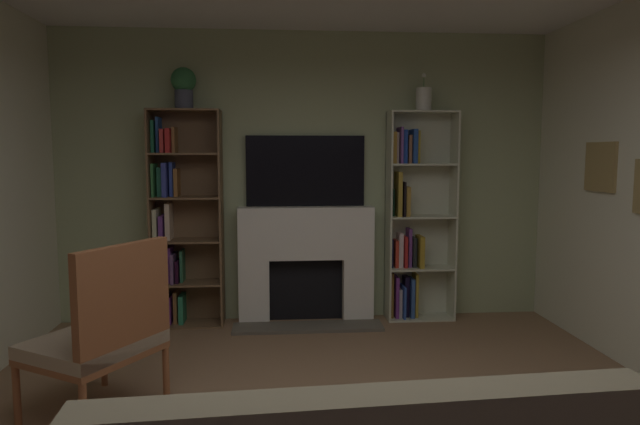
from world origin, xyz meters
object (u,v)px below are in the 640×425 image
fireplace (306,261)px  bookshelf_right (412,222)px  bookshelf_left (179,224)px  potted_plant (184,86)px  armchair (104,333)px  tv (305,171)px  vase_with_flowers (424,99)px

fireplace → bookshelf_right: bookshelf_right is taller
bookshelf_left → potted_plant: (0.08, -0.04, 1.27)m
fireplace → armchair: bearing=-125.5°
tv → vase_with_flowers: 1.31m
bookshelf_right → potted_plant: bearing=-178.6°
fireplace → potted_plant: size_ratio=3.68×
potted_plant → armchair: (-0.23, -1.86, -1.70)m
potted_plant → vase_with_flowers: bearing=-0.0°
armchair → bookshelf_right: bearing=38.6°
vase_with_flowers → bookshelf_right: bearing=144.3°
tv → potted_plant: size_ratio=3.00×
tv → armchair: bearing=-124.3°
fireplace → vase_with_flowers: vase_with_flowers is taller
bookshelf_left → bookshelf_right: size_ratio=1.00×
fireplace → bookshelf_left: 1.25m
fireplace → bookshelf_left: bearing=179.9°
armchair → vase_with_flowers: bearing=37.0°
bookshelf_left → bookshelf_right: 2.24m
vase_with_flowers → armchair: 3.48m
fireplace → vase_with_flowers: size_ratio=3.96×
bookshelf_left → bookshelf_right: same height
bookshelf_left → fireplace: bearing=-0.1°
fireplace → tv: (0.00, 0.09, 0.86)m
fireplace → potted_plant: (-1.11, -0.03, 1.64)m
bookshelf_right → vase_with_flowers: vase_with_flowers is taller
bookshelf_left → armchair: bearing=-94.6°
potted_plant → tv: bearing=6.1°
potted_plant → armchair: bearing=-97.2°
potted_plant → vase_with_flowers: (2.23, -0.00, -0.10)m
fireplace → potted_plant: 1.99m
fireplace → potted_plant: potted_plant is taller
potted_plant → bookshelf_left: bearing=156.4°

